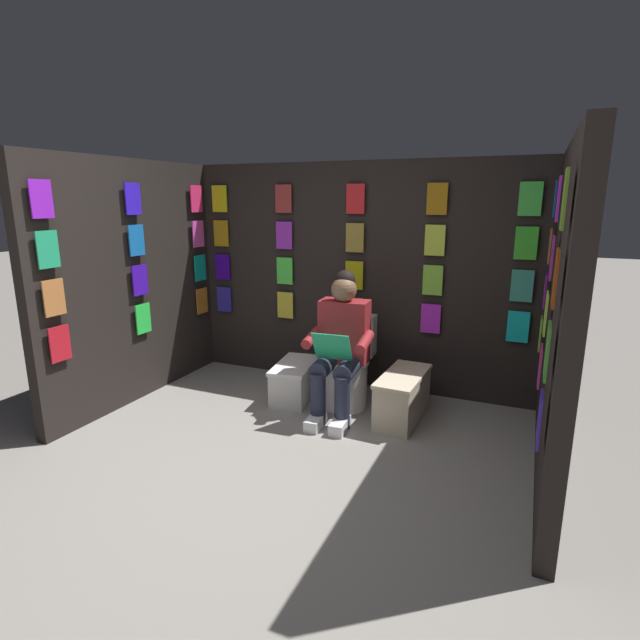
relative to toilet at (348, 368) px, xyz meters
The scene contains 8 objects.
ground_plane 1.64m from the toilet, 86.07° to the left, with size 30.00×30.00×0.00m, color gray.
display_wall_back 0.90m from the toilet, 78.18° to the right, with size 3.39×0.14×2.08m.
display_wall_left 1.83m from the toilet, 160.42° to the left, with size 0.14×2.08×2.08m.
display_wall_right 2.02m from the toilet, 17.34° to the left, with size 0.14×2.08×2.08m.
toilet is the anchor object (origin of this frame).
person_reading 0.35m from the toilet, 93.63° to the left, with size 0.55×0.70×1.19m.
comic_longbox_near 0.50m from the toilet, 10.11° to the left, with size 0.40×0.65×0.33m.
comic_longbox_far 0.56m from the toilet, 164.95° to the left, with size 0.33×0.71×0.39m.
Camera 1 is at (-1.52, 2.25, 1.76)m, focal length 27.95 mm.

